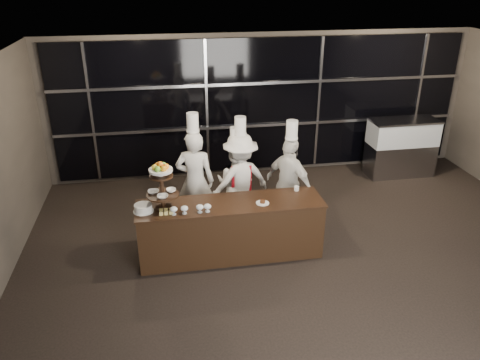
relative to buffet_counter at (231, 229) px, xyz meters
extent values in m
plane|color=black|center=(1.20, -1.78, -0.47)|extent=(10.00, 10.00, 0.00)
plane|color=black|center=(1.20, -1.78, 2.53)|extent=(10.00, 10.00, 0.00)
plane|color=#473F38|center=(1.20, 3.22, 1.03)|extent=(9.00, 0.00, 9.00)
cube|color=black|center=(1.20, 3.16, 1.03)|extent=(8.60, 0.04, 2.80)
cube|color=#A5A5AA|center=(1.20, 3.11, 0.63)|extent=(8.60, 0.06, 0.06)
cube|color=#A5A5AA|center=(1.20, 3.11, 1.53)|extent=(8.60, 0.06, 0.06)
cube|color=#A5A5AA|center=(-2.30, 3.13, 1.03)|extent=(0.05, 0.05, 2.80)
cube|color=#A5A5AA|center=(0.00, 3.13, 1.03)|extent=(0.05, 0.05, 2.80)
cube|color=#A5A5AA|center=(2.40, 3.13, 1.03)|extent=(0.05, 0.05, 2.80)
cube|color=#A5A5AA|center=(4.70, 3.13, 1.03)|extent=(0.05, 0.05, 2.80)
cube|color=black|center=(0.00, 0.00, -0.02)|extent=(2.80, 0.70, 0.90)
cube|color=black|center=(0.00, 0.00, 0.44)|extent=(2.84, 0.74, 0.03)
cylinder|color=black|center=(-1.00, 0.00, 0.47)|extent=(0.24, 0.24, 0.03)
cylinder|color=black|center=(-1.00, 0.00, 0.80)|extent=(0.06, 0.06, 0.70)
cylinder|color=black|center=(-1.00, 0.00, 0.67)|extent=(0.48, 0.48, 0.02)
cylinder|color=black|center=(-1.00, 0.00, 0.97)|extent=(0.34, 0.34, 0.02)
cylinder|color=white|center=(-1.00, 0.00, 1.02)|extent=(0.10, 0.10, 0.06)
cylinder|color=white|center=(-1.00, 0.00, 1.07)|extent=(0.34, 0.34, 0.04)
sphere|color=orange|center=(-0.92, 0.00, 1.11)|extent=(0.09, 0.09, 0.09)
sphere|color=#63AF2D|center=(-0.96, 0.07, 1.11)|extent=(0.09, 0.09, 0.09)
sphere|color=orange|center=(-1.04, 0.07, 1.11)|extent=(0.09, 0.09, 0.09)
sphere|color=yellow|center=(-1.08, 0.00, 1.11)|extent=(0.09, 0.09, 0.09)
sphere|color=#6CAF2D|center=(-1.04, -0.07, 1.11)|extent=(0.09, 0.09, 0.09)
sphere|color=orange|center=(-0.96, -0.07, 1.11)|extent=(0.09, 0.09, 0.09)
sphere|color=orange|center=(-1.00, 0.00, 1.15)|extent=(0.09, 0.09, 0.09)
imported|color=white|center=(-1.13, 0.06, 0.71)|extent=(0.16, 0.16, 0.04)
imported|color=white|center=(-0.87, 0.06, 0.71)|extent=(0.15, 0.15, 0.05)
imported|color=white|center=(-1.00, -0.12, 0.71)|extent=(0.16, 0.16, 0.04)
cylinder|color=silver|center=(-0.86, -0.22, 0.46)|extent=(0.07, 0.07, 0.01)
cylinder|color=silver|center=(-0.86, -0.22, 0.49)|extent=(0.02, 0.02, 0.05)
ellipsoid|color=silver|center=(-0.86, -0.22, 0.54)|extent=(0.11, 0.11, 0.08)
ellipsoid|color=#22D26D|center=(-0.86, -0.22, 0.54)|extent=(0.08, 0.08, 0.05)
cylinder|color=silver|center=(-0.70, -0.22, 0.46)|extent=(0.07, 0.07, 0.01)
cylinder|color=silver|center=(-0.70, -0.22, 0.49)|extent=(0.02, 0.02, 0.05)
ellipsoid|color=silver|center=(-0.70, -0.22, 0.54)|extent=(0.11, 0.11, 0.08)
ellipsoid|color=#CC1E43|center=(-0.70, -0.22, 0.54)|extent=(0.08, 0.08, 0.05)
cylinder|color=silver|center=(-0.48, -0.22, 0.46)|extent=(0.07, 0.07, 0.01)
cylinder|color=silver|center=(-0.48, -0.22, 0.49)|extent=(0.02, 0.02, 0.05)
ellipsoid|color=silver|center=(-0.48, -0.22, 0.54)|extent=(0.11, 0.11, 0.08)
ellipsoid|color=beige|center=(-0.48, -0.22, 0.54)|extent=(0.08, 0.08, 0.05)
cylinder|color=silver|center=(-0.37, -0.22, 0.46)|extent=(0.07, 0.07, 0.01)
cylinder|color=silver|center=(-0.37, -0.22, 0.49)|extent=(0.02, 0.02, 0.05)
ellipsoid|color=silver|center=(-0.37, -0.22, 0.54)|extent=(0.11, 0.11, 0.08)
ellipsoid|color=#553515|center=(-0.37, -0.22, 0.54)|extent=(0.08, 0.08, 0.05)
cylinder|color=white|center=(-1.29, -0.05, 0.46)|extent=(0.30, 0.30, 0.01)
cylinder|color=white|center=(-1.29, -0.05, 0.51)|extent=(0.26, 0.26, 0.10)
cube|color=#E1D06E|center=(-1.04, -0.20, 0.48)|extent=(0.05, 0.06, 0.05)
cube|color=#E1D06E|center=(-0.97, -0.20, 0.48)|extent=(0.05, 0.06, 0.05)
cube|color=#E1D06E|center=(-0.90, -0.20, 0.48)|extent=(0.05, 0.06, 0.05)
cube|color=#E1D06E|center=(-1.04, -0.13, 0.48)|extent=(0.05, 0.06, 0.05)
cube|color=#E1D06E|center=(-0.97, -0.13, 0.48)|extent=(0.05, 0.06, 0.05)
cube|color=#E1D06E|center=(-0.90, -0.13, 0.48)|extent=(0.05, 0.06, 0.05)
cylinder|color=white|center=(0.48, -0.10, 0.46)|extent=(0.20, 0.20, 0.01)
cylinder|color=#4C2814|center=(0.48, -0.10, 0.49)|extent=(0.08, 0.08, 0.04)
cylinder|color=white|center=(1.11, 0.25, 0.49)|extent=(0.08, 0.08, 0.07)
cube|color=#A5A5AA|center=(4.12, 2.52, -0.12)|extent=(1.42, 0.61, 0.70)
cube|color=silver|center=(4.12, 2.52, 0.48)|extent=(1.42, 0.61, 0.50)
cube|color=#FFC67F|center=(4.12, 2.52, 0.48)|extent=(1.32, 0.51, 0.40)
cube|color=#A5A5AA|center=(4.12, 2.52, 0.75)|extent=(1.44, 0.63, 0.04)
imported|color=silver|center=(-0.45, 0.96, 0.42)|extent=(0.73, 0.56, 1.77)
cylinder|color=white|center=(-0.45, 0.96, 1.45)|extent=(0.19, 0.19, 0.30)
cylinder|color=white|center=(-0.45, 0.96, 1.31)|extent=(0.21, 0.21, 0.03)
imported|color=white|center=(0.26, 1.08, 0.26)|extent=(0.88, 0.83, 1.45)
cylinder|color=white|center=(0.26, 1.08, 1.13)|extent=(0.19, 0.19, 0.30)
cylinder|color=white|center=(0.26, 1.08, 0.99)|extent=(0.21, 0.21, 0.03)
imported|color=white|center=(0.33, 1.00, 0.36)|extent=(1.20, 0.90, 1.65)
cylinder|color=white|center=(0.33, 1.00, 1.34)|extent=(0.19, 0.19, 0.30)
cylinder|color=white|center=(0.33, 1.00, 1.19)|extent=(0.21, 0.21, 0.03)
cube|color=#A80C18|center=(0.33, 0.88, 0.36)|extent=(0.34, 0.03, 0.62)
imported|color=white|center=(1.12, 0.70, 0.35)|extent=(0.88, 1.02, 1.64)
cylinder|color=white|center=(1.12, 0.70, 1.32)|extent=(0.19, 0.19, 0.30)
cylinder|color=white|center=(1.12, 0.70, 1.18)|extent=(0.21, 0.21, 0.03)
camera|label=1|loc=(-0.93, -6.21, 3.70)|focal=35.00mm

